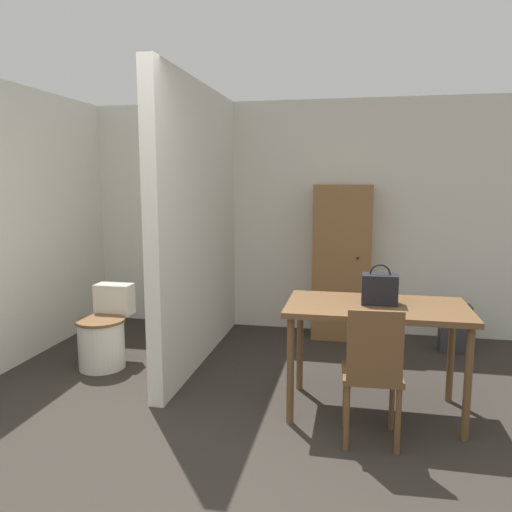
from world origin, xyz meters
The scene contains 9 objects.
wall_back centered at (0.00, 3.39, 1.25)m, with size 5.23×0.12×2.50m.
wall_left centered at (-2.17, 1.67, 1.25)m, with size 0.12×4.33×2.50m.
partition_wall centered at (-0.56, 2.23, 1.25)m, with size 0.12×2.19×2.50m.
dining_table centered at (1.01, 1.39, 0.70)m, with size 1.25×0.70×0.79m.
wooden_chair centered at (0.98, 0.92, 0.49)m, with size 0.38×0.38×0.90m.
toilet centered at (-1.34, 1.84, 0.29)m, with size 0.43×0.57×0.70m.
handbag centered at (1.02, 1.42, 0.90)m, with size 0.25×0.16×0.28m.
wooden_cabinet centered at (0.71, 3.12, 0.81)m, with size 0.59×0.41×1.61m.
space_heater centered at (1.82, 2.88, 0.23)m, with size 0.28×0.18×0.46m.
Camera 1 is at (0.85, -2.11, 1.66)m, focal length 35.00 mm.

